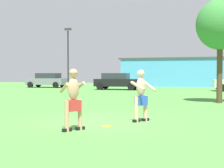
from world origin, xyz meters
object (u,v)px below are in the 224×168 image
frisbee (107,127)px  tree_left_field (220,25)px  car_black_near_post (117,81)px  car_gray_mid_lot (47,80)px  player_with_cap (73,97)px  lamp_post (68,52)px  player_in_blue (141,94)px

frisbee → tree_left_field: (3.55, 8.83, 4.06)m
car_black_near_post → car_gray_mid_lot: 9.00m
car_gray_mid_lot → tree_left_field: (17.31, -14.47, 3.25)m
frisbee → car_gray_mid_lot: (-13.76, 23.30, 0.81)m
tree_left_field → player_with_cap: bearing=-113.8°
car_black_near_post → car_gray_mid_lot: (-8.65, 2.50, 0.00)m
frisbee → lamp_post: bearing=116.4°
frisbee → car_gray_mid_lot: car_gray_mid_lot is taller
player_with_cap → tree_left_field: bearing=66.2°
player_in_blue → car_gray_mid_lot: bearing=123.5°
player_in_blue → car_black_near_post: size_ratio=0.39×
car_black_near_post → player_with_cap: bearing=-78.5°
frisbee → car_black_near_post: bearing=103.8°
lamp_post → tree_left_field: (12.76, -9.73, 0.57)m
car_gray_mid_lot → lamp_post: lamp_post is taller
player_with_cap → lamp_post: size_ratio=0.30×
player_with_cap → lamp_post: lamp_post is taller
lamp_post → car_black_near_post: bearing=28.7°
lamp_post → tree_left_field: 16.06m
car_gray_mid_lot → tree_left_field: tree_left_field is taller
lamp_post → player_with_cap: bearing=-66.3°
frisbee → car_black_near_post: (-5.12, 20.80, 0.81)m
frisbee → tree_left_field: tree_left_field is taller
player_in_blue → car_black_near_post: bearing=106.8°
car_black_near_post → lamp_post: 5.38m
lamp_post → tree_left_field: bearing=-37.3°
car_black_near_post → lamp_post: (-4.10, -2.24, 2.68)m
player_in_blue → frisbee: (-0.77, -1.30, -0.87)m
frisbee → lamp_post: lamp_post is taller
frisbee → car_black_near_post: 21.44m
player_in_blue → car_gray_mid_lot: player_in_blue is taller
frisbee → tree_left_field: size_ratio=0.05×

